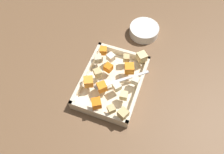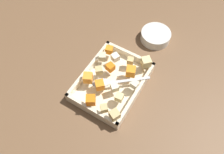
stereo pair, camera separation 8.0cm
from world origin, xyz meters
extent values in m
plane|color=brown|center=(0.00, 0.00, 0.00)|extent=(4.00, 4.00, 0.00)
cube|color=beige|center=(-0.01, 0.01, 0.01)|extent=(0.29, 0.22, 0.01)
cube|color=beige|center=(-0.01, -0.09, 0.03)|extent=(0.29, 0.01, 0.03)
cube|color=beige|center=(-0.01, 0.12, 0.03)|extent=(0.29, 0.01, 0.03)
cube|color=beige|center=(-0.15, 0.01, 0.03)|extent=(0.01, 0.22, 0.03)
cube|color=beige|center=(0.13, 0.01, 0.03)|extent=(0.01, 0.22, 0.03)
cube|color=orange|center=(-0.07, 0.06, 0.06)|extent=(0.04, 0.04, 0.03)
cube|color=orange|center=(0.04, -0.01, 0.06)|extent=(0.04, 0.04, 0.03)
cube|color=orange|center=(0.11, 0.00, 0.06)|extent=(0.04, 0.04, 0.03)
cube|color=orange|center=(0.04, -0.06, 0.06)|extent=(0.04, 0.04, 0.03)
cube|color=orange|center=(-0.11, -0.06, 0.06)|extent=(0.03, 0.03, 0.03)
cube|color=orange|center=(-0.04, -0.01, 0.06)|extent=(0.03, 0.03, 0.03)
cube|color=tan|center=(-0.01, -0.04, 0.06)|extent=(0.04, 0.04, 0.03)
cube|color=tan|center=(0.11, 0.05, 0.06)|extent=(0.03, 0.03, 0.02)
cube|color=tan|center=(-0.11, 0.04, 0.06)|extent=(0.03, 0.03, 0.02)
cube|color=beige|center=(0.02, 0.04, 0.06)|extent=(0.04, 0.04, 0.03)
cube|color=#E0CC89|center=(-0.13, 0.09, 0.06)|extent=(0.05, 0.05, 0.03)
cube|color=#E0CC89|center=(0.05, 0.08, 0.06)|extent=(0.03, 0.03, 0.03)
cube|color=beige|center=(-0.07, -0.06, 0.06)|extent=(0.04, 0.04, 0.03)
cube|color=tan|center=(0.11, 0.10, 0.06)|extent=(0.04, 0.04, 0.03)
cube|color=beige|center=(-0.03, 0.10, 0.06)|extent=(0.03, 0.03, 0.02)
cube|color=silver|center=(-0.09, -0.02, 0.06)|extent=(0.04, 0.04, 0.03)
ellipsoid|color=silver|center=(0.03, -0.01, 0.06)|extent=(0.07, 0.07, 0.02)
cube|color=silver|center=(-0.04, 0.07, 0.05)|extent=(0.10, 0.12, 0.01)
cylinder|color=silver|center=(-0.31, 0.06, 0.02)|extent=(0.13, 0.13, 0.04)
camera|label=1|loc=(0.38, 0.16, 0.74)|focal=35.39mm
camera|label=2|loc=(0.35, 0.23, 0.74)|focal=35.39mm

